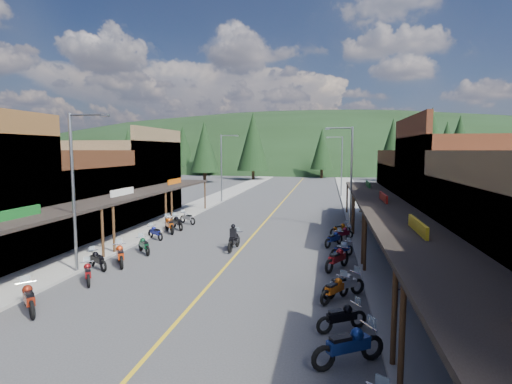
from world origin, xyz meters
The scene contains 45 objects.
ground centered at (0.00, 0.00, 0.00)m, with size 220.00×220.00×0.00m, color #38383A.
centerline centered at (0.00, 20.00, 0.01)m, with size 0.15×90.00×0.01m, color gold.
sidewalk_west centered at (-8.70, 20.00, 0.07)m, with size 3.40×94.00×0.15m, color gray.
sidewalk_east centered at (8.70, 20.00, 0.07)m, with size 3.40×94.00×0.15m, color gray.
shop_west_2 centered at (-13.75, 1.70, 2.53)m, with size 10.90×9.00×6.20m.
shop_west_3 centered at (-13.78, 11.30, 3.52)m, with size 10.90×10.20×8.20m.
shop_east_2 centered at (13.78, 1.70, 3.52)m, with size 10.90×9.00×8.20m.
shop_east_3 centered at (13.75, 11.30, 2.53)m, with size 10.90×10.20×6.20m.
streetlight_0 centered at (-6.95, -6.00, 4.46)m, with size 2.16×0.18×8.00m.
streetlight_1 centered at (-6.95, 22.00, 4.46)m, with size 2.16×0.18×8.00m.
streetlight_2 centered at (6.95, 8.00, 4.46)m, with size 2.16×0.18×8.00m.
streetlight_3 centered at (6.95, 30.00, 4.46)m, with size 2.16×0.18×8.00m.
ridge_hill centered at (0.00, 135.00, 0.00)m, with size 310.00×140.00×60.00m, color black.
pine_0 centered at (-40.00, 62.00, 6.48)m, with size 5.04×5.04×11.00m.
pine_1 centered at (-24.00, 70.00, 7.24)m, with size 5.88×5.88×12.50m.
pine_2 centered at (-10.00, 58.00, 7.99)m, with size 6.72×6.72×14.00m.
pine_3 centered at (4.00, 66.00, 6.48)m, with size 5.04×5.04×11.00m.
pine_4 centered at (18.00, 60.00, 7.24)m, with size 5.88×5.88×12.50m.
pine_5 centered at (34.00, 72.00, 7.99)m, with size 6.72×6.72×14.00m.
pine_7 centered at (-32.00, 76.00, 7.24)m, with size 5.88×5.88×12.50m.
pine_8 centered at (-22.00, 40.00, 5.98)m, with size 4.48×4.48×10.00m.
pine_9 centered at (24.00, 45.00, 6.38)m, with size 4.93×4.93×10.80m.
pine_10 centered at (-18.00, 50.00, 6.78)m, with size 5.38×5.38×11.60m.
pine_11 centered at (20.00, 38.00, 7.19)m, with size 5.82×5.82×12.40m.
bike_west_3 centered at (-5.87, -10.76, 0.62)m, with size 0.73×2.18×1.24m, color maroon, non-canonical shape.
bike_west_4 centered at (-5.67, -7.25, 0.54)m, with size 0.63×1.89×1.08m, color maroon, non-canonical shape.
bike_west_5 centered at (-6.47, -5.17, 0.55)m, with size 0.64×1.92×1.10m, color black, non-canonical shape.
bike_west_6 centered at (-5.66, -4.31, 0.64)m, with size 0.74×2.23×1.27m, color red, non-canonical shape.
bike_west_7 centered at (-5.51, -1.76, 0.56)m, with size 0.65×1.95×1.11m, color #0C3C20, non-canonical shape.
bike_west_8 centered at (-6.46, 1.96, 0.54)m, with size 0.63×1.88×1.08m, color navy, non-canonical shape.
bike_west_9 centered at (-6.36, 4.26, 0.66)m, with size 0.78×2.33×1.33m, color #B6440D, non-canonical shape.
bike_west_10 centered at (-6.24, 5.54, 0.61)m, with size 0.71×2.14×1.22m, color black, non-canonical shape.
bike_west_11 centered at (-6.26, 7.90, 0.57)m, with size 0.66×1.99×1.14m, color gray, non-canonical shape.
bike_east_2 centered at (5.97, -12.47, 0.67)m, with size 0.78×2.33×1.33m, color navy, non-canonical shape.
bike_east_3 centered at (5.86, -10.23, 0.55)m, with size 0.64×1.91×1.09m, color black, non-canonical shape.
bike_east_4 centered at (5.67, -7.48, 0.56)m, with size 0.66×1.97×1.12m, color #B64D0D, non-canonical shape.
bike_east_5 centered at (6.03, -6.97, 0.60)m, with size 0.70×2.11×1.21m, color gray, non-canonical shape.
bike_east_6 centered at (5.86, -3.05, 0.65)m, with size 0.76×2.29×1.31m, color maroon, non-canonical shape.
bike_east_7 centered at (6.18, -0.56, 0.53)m, with size 0.62×1.87×1.07m, color navy, non-canonical shape.
bike_east_8 centered at (5.76, 2.07, 0.56)m, with size 0.65×1.95×1.11m, color navy, non-canonical shape.
bike_east_9 centered at (6.37, 3.83, 0.55)m, with size 0.64×1.91×1.09m, color maroon, non-canonical shape.
bike_east_10 centered at (6.28, 5.54, 0.54)m, with size 0.63×1.88×1.07m, color #B95A0D, non-canonical shape.
rider_on_bike centered at (-0.38, 0.03, 0.68)m, with size 0.88×2.28×1.71m.
pedestrian_east_a centered at (8.52, -6.23, 1.03)m, with size 0.64×0.42×1.77m, color black.
pedestrian_east_b centered at (8.32, 10.60, 1.01)m, with size 0.84×0.48×1.72m, color brown.
Camera 1 is at (5.28, -23.70, 6.20)m, focal length 28.00 mm.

